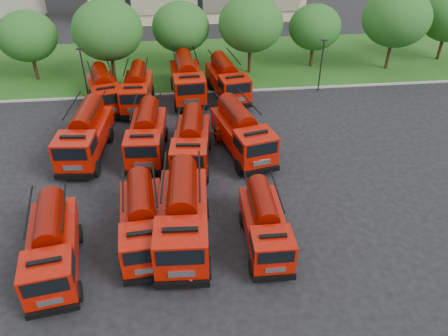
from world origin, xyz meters
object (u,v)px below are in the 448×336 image
at_px(fire_truck_7, 242,132).
at_px(fire_truck_3, 265,224).
at_px(fire_truck_0, 52,245).
at_px(fire_truck_11, 227,79).
at_px(fire_truck_10, 187,79).
at_px(firefighter_5, 219,145).
at_px(fire_truck_4, 85,134).
at_px(firefighter_2, 284,251).
at_px(fire_truck_1, 143,220).
at_px(firefighter_1, 194,288).
at_px(fire_truck_9, 137,89).
at_px(firefighter_4, 53,233).
at_px(fire_truck_8, 104,90).
at_px(fire_truck_6, 191,142).
at_px(firefighter_3, 275,228).
at_px(fire_truck_2, 183,215).
at_px(fire_truck_5, 147,134).
at_px(firefighter_0, 263,267).

bearing_deg(fire_truck_7, fire_truck_3, -104.02).
xyz_separation_m(fire_truck_0, fire_truck_11, (11.64, 20.78, 0.09)).
relative_size(fire_truck_10, firefighter_5, 4.81).
relative_size(fire_truck_0, fire_truck_11, 0.95).
distance_m(fire_truck_4, firefighter_2, 17.18).
height_order(fire_truck_1, firefighter_2, fire_truck_1).
bearing_deg(fire_truck_4, firefighter_1, -56.71).
relative_size(fire_truck_9, fire_truck_10, 0.89).
xyz_separation_m(fire_truck_7, firefighter_4, (-12.49, -7.81, -1.75)).
distance_m(fire_truck_1, fire_truck_8, 18.83).
xyz_separation_m(fire_truck_6, fire_truck_9, (-4.43, 9.95, -0.02)).
relative_size(fire_truck_4, firefighter_1, 4.50).
height_order(fire_truck_1, fire_truck_10, fire_truck_10).
distance_m(fire_truck_8, firefighter_3, 21.70).
relative_size(fire_truck_7, firefighter_2, 5.04).
distance_m(firefighter_2, firefighter_3, 1.97).
distance_m(fire_truck_2, fire_truck_4, 12.20).
height_order(firefighter_2, firefighter_3, firefighter_2).
distance_m(fire_truck_9, firefighter_5, 10.41).
xyz_separation_m(fire_truck_4, fire_truck_11, (11.63, 9.29, -0.06)).
bearing_deg(firefighter_3, firefighter_5, -105.42).
xyz_separation_m(fire_truck_0, fire_truck_1, (4.64, 1.48, -0.01)).
xyz_separation_m(fire_truck_11, firefighter_5, (-1.70, -8.96, -1.70)).
height_order(fire_truck_7, firefighter_2, fire_truck_7).
bearing_deg(fire_truck_10, fire_truck_1, -102.77).
distance_m(fire_truck_2, fire_truck_7, 10.35).
relative_size(fire_truck_8, fire_truck_11, 0.95).
height_order(fire_truck_1, fire_truck_2, fire_truck_2).
bearing_deg(fire_truck_11, fire_truck_7, -99.54).
xyz_separation_m(fire_truck_9, firefighter_3, (9.07, -17.88, -1.63)).
height_order(fire_truck_5, firefighter_5, fire_truck_5).
distance_m(fire_truck_10, firefighter_4, 20.26).
bearing_deg(fire_truck_5, firefighter_2, -51.69).
relative_size(fire_truck_1, firefighter_2, 4.53).
relative_size(firefighter_2, firefighter_3, 1.07).
xyz_separation_m(fire_truck_6, firefighter_2, (4.77, -9.90, -1.65)).
xyz_separation_m(fire_truck_1, fire_truck_7, (6.96, 9.16, 0.14)).
relative_size(firefighter_2, firefighter_5, 0.95).
height_order(fire_truck_0, firefighter_4, fire_truck_0).
bearing_deg(fire_truck_1, fire_truck_4, 109.96).
relative_size(fire_truck_7, firefighter_3, 5.39).
bearing_deg(firefighter_5, firefighter_4, 52.52).
bearing_deg(fire_truck_9, fire_truck_6, -64.29).
relative_size(fire_truck_11, firefighter_3, 5.20).
relative_size(fire_truck_3, fire_truck_6, 0.86).
relative_size(fire_truck_3, firefighter_0, 4.27).
xyz_separation_m(fire_truck_1, firefighter_3, (7.75, 0.33, -1.61)).
bearing_deg(firefighter_3, fire_truck_4, -67.17).
xyz_separation_m(firefighter_2, firefighter_5, (-2.57, 11.98, 0.00)).
bearing_deg(fire_truck_3, firefighter_2, -35.80).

